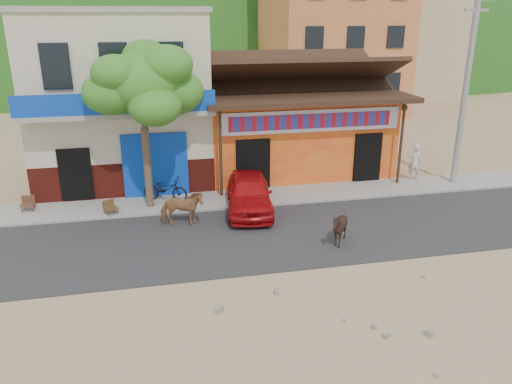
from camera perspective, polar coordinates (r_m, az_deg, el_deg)
The scene contains 16 objects.
ground at distance 14.67m, azimuth 6.85°, elevation -8.74°, with size 120.00×120.00×0.00m, color #9E825B.
road at distance 16.79m, azimuth 4.13°, elevation -4.73°, with size 60.00×5.00×0.04m, color #28282B.
sidewalk at distance 19.90m, azimuth 1.36°, elevation -0.55°, with size 60.00×2.00×0.12m, color gray.
dance_club at distance 23.62m, azimuth 3.89°, elevation 7.08°, with size 8.00×6.00×3.60m, color orange.
cafe_building at distance 22.45m, azimuth -15.07°, elevation 10.21°, with size 7.00×6.00×7.00m, color beige.
apartment_front at distance 38.55m, azimuth 8.64°, elevation 18.11°, with size 9.00×9.00×12.00m, color #CC723F.
apartment_rear at distance 47.76m, azimuth 16.56°, elevation 16.63°, with size 8.00×8.00×10.00m, color tan.
tree at distance 18.36m, azimuth -12.63°, elevation 7.19°, with size 3.00×3.00×6.00m, color #2D721E, non-canonical shape.
utility_pole at distance 22.26m, azimuth 22.86°, elevation 10.91°, with size 0.24×0.24×8.00m, color gray.
cow_tan at distance 17.25m, azimuth -8.49°, elevation -1.89°, with size 0.67×1.48×1.25m, color #9C693E.
cow_dark at distance 15.88m, azimuth 9.51°, elevation -4.10°, with size 0.93×1.05×1.15m, color black.
red_car at distance 18.37m, azimuth -0.79°, elevation -0.10°, with size 1.62×4.02×1.37m, color #B30C10.
scooter at distance 19.51m, azimuth -10.33°, elevation 0.35°, with size 0.62×1.78×0.94m, color black.
pedestrian at distance 22.69m, azimuth 17.69°, elevation 3.29°, with size 0.57×0.37×1.55m, color silver.
cafe_chair_left at distance 20.04m, azimuth -24.74°, elevation -0.62°, with size 0.46×0.46×0.98m, color #532F1B, non-canonical shape.
cafe_chair_right at distance 18.65m, azimuth -16.34°, elevation -1.12°, with size 0.42×0.42×0.90m, color #4F371A, non-canonical shape.
Camera 1 is at (-4.37, -12.15, 6.96)m, focal length 35.00 mm.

